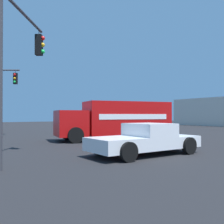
% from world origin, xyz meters
% --- Properties ---
extents(ground_plane, '(100.00, 100.00, 0.00)m').
position_xyz_m(ground_plane, '(0.00, 0.00, 0.00)').
color(ground_plane, black).
extents(delivery_truck, '(4.11, 8.38, 2.68)m').
position_xyz_m(delivery_truck, '(1.85, 0.36, 1.42)').
color(delivery_truck, red).
rests_on(delivery_truck, ground).
extents(traffic_light_primary, '(3.60, 2.53, 5.98)m').
position_xyz_m(traffic_light_primary, '(7.35, -7.67, 3.93)').
color(traffic_light_primary, '#38383D').
rests_on(traffic_light_primary, ground).
extents(pickup_white, '(2.41, 5.27, 1.38)m').
position_xyz_m(pickup_white, '(8.33, -2.40, 0.73)').
color(pickup_white, white).
rests_on(pickup_white, ground).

